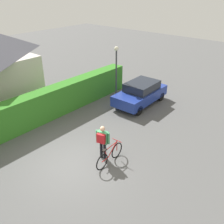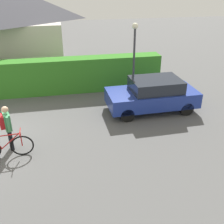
{
  "view_description": "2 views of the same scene",
  "coord_description": "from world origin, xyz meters",
  "px_view_note": "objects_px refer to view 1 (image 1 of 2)",
  "views": [
    {
      "loc": [
        -5.47,
        -6.87,
        7.09
      ],
      "look_at": [
        3.11,
        0.48,
        1.19
      ],
      "focal_mm": 39.91,
      "sensor_mm": 36.0,
      "label": 1
    },
    {
      "loc": [
        3.05,
        -9.08,
        5.42
      ],
      "look_at": [
        4.87,
        0.06,
        0.73
      ],
      "focal_mm": 43.38,
      "sensor_mm": 36.0,
      "label": 2
    }
  ],
  "objects_px": {
    "bicycle": "(110,155)",
    "person_rider": "(102,140)",
    "parked_car_near": "(141,93)",
    "street_lamp": "(116,65)"
  },
  "relations": [
    {
      "from": "bicycle",
      "to": "person_rider",
      "type": "distance_m",
      "value": 0.76
    },
    {
      "from": "bicycle",
      "to": "person_rider",
      "type": "bearing_deg",
      "value": 82.97
    },
    {
      "from": "parked_car_near",
      "to": "person_rider",
      "type": "bearing_deg",
      "value": -160.97
    },
    {
      "from": "parked_car_near",
      "to": "person_rider",
      "type": "xyz_separation_m",
      "value": [
        -5.82,
        -2.01,
        0.23
      ]
    },
    {
      "from": "person_rider",
      "to": "street_lamp",
      "type": "distance_m",
      "value": 6.68
    },
    {
      "from": "parked_car_near",
      "to": "bicycle",
      "type": "height_order",
      "value": "parked_car_near"
    },
    {
      "from": "bicycle",
      "to": "person_rider",
      "type": "height_order",
      "value": "person_rider"
    },
    {
      "from": "bicycle",
      "to": "parked_car_near",
      "type": "bearing_deg",
      "value": 22.83
    },
    {
      "from": "bicycle",
      "to": "person_rider",
      "type": "xyz_separation_m",
      "value": [
        0.06,
        0.47,
        0.59
      ]
    },
    {
      "from": "street_lamp",
      "to": "bicycle",
      "type": "bearing_deg",
      "value": -142.56
    }
  ]
}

